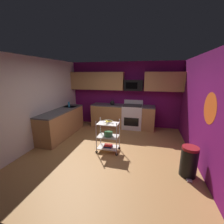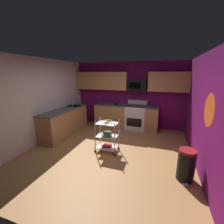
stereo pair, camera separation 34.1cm
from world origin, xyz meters
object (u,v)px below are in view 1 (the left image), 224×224
kettle (112,103)px  dish_soap_bottle (69,104)px  oven_range (132,116)px  microwave (134,85)px  fruit_bowl (108,122)px  book_stack (108,146)px  rolling_cart (108,136)px  trash_can (189,161)px  mixing_bowl_large (108,134)px

kettle → dish_soap_bottle: (-1.45, -0.86, 0.02)m
oven_range → microwave: bearing=90.3°
kettle → fruit_bowl: bearing=-79.2°
book_stack → kettle: kettle is taller
rolling_cart → fruit_bowl: bearing=-26.6°
microwave → dish_soap_bottle: (-2.27, -0.97, -0.68)m
book_stack → kettle: bearing=100.8°
book_stack → trash_can: (1.93, -0.59, 0.17)m
oven_range → book_stack: (-0.43, -2.08, -0.32)m
microwave → rolling_cart: (-0.43, -2.18, -1.25)m
rolling_cart → kettle: (-0.39, 2.07, 0.54)m
rolling_cart → kettle: 2.18m
kettle → trash_can: bearing=-48.9°
fruit_bowl → dish_soap_bottle: bearing=146.6°
microwave → kettle: size_ratio=2.65×
rolling_cart → book_stack: 0.30m
rolling_cart → fruit_bowl: 0.42m
microwave → dish_soap_bottle: bearing=-157.0°
rolling_cart → kettle: bearing=100.8°
dish_soap_bottle → fruit_bowl: bearing=-33.4°
microwave → book_stack: (-0.43, -2.18, -1.54)m
oven_range → trash_can: oven_range is taller
fruit_bowl → mixing_bowl_large: fruit_bowl is taller
mixing_bowl_large → microwave: bearing=79.0°
microwave → book_stack: bearing=-101.1°
rolling_cart → microwave: bearing=78.9°
fruit_bowl → trash_can: fruit_bowl is taller
fruit_bowl → mixing_bowl_large: bearing=0.0°
oven_range → microwave: (-0.00, 0.10, 1.22)m
rolling_cart → dish_soap_bottle: (-1.85, 1.22, 0.57)m
fruit_bowl → kettle: bearing=100.8°
microwave → rolling_cart: 2.55m
oven_range → rolling_cart: bearing=-101.7°
microwave → trash_can: 3.44m
mixing_bowl_large → trash_can: (1.93, -0.59, -0.19)m
rolling_cart → fruit_bowl: rolling_cart is taller
microwave → rolling_cart: size_ratio=0.77×
fruit_bowl → book_stack: size_ratio=1.16×
microwave → mixing_bowl_large: size_ratio=2.78×
microwave → trash_can: (1.50, -2.77, -1.37)m
microwave → mixing_bowl_large: microwave is taller
rolling_cart → dish_soap_bottle: dish_soap_bottle is taller
microwave → mixing_bowl_large: bearing=-101.0°
oven_range → mixing_bowl_large: size_ratio=4.37×
microwave → oven_range: bearing=-89.7°
rolling_cart → oven_range: bearing=78.3°
kettle → book_stack: bearing=-79.2°
book_stack → dish_soap_bottle: 2.37m
book_stack → kettle: (-0.39, 2.07, 0.84)m
oven_range → kettle: kettle is taller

